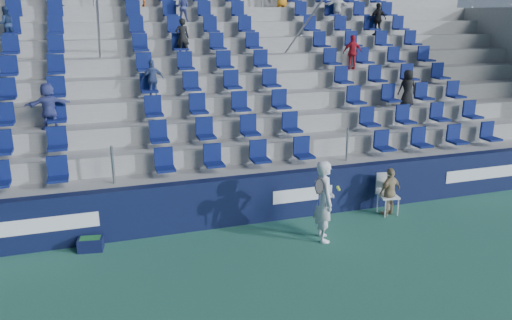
{
  "coord_description": "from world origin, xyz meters",
  "views": [
    {
      "loc": [
        -3.25,
        -7.81,
        5.0
      ],
      "look_at": [
        0.2,
        2.8,
        1.7
      ],
      "focal_mm": 35.0,
      "sensor_mm": 36.0,
      "label": 1
    }
  ],
  "objects": [
    {
      "name": "ground",
      "position": [
        0.0,
        0.0,
        0.0
      ],
      "size": [
        70.0,
        70.0,
        0.0
      ],
      "primitive_type": "plane",
      "color": "#2D6A53",
      "rests_on": "ground"
    },
    {
      "name": "line_judge_chair",
      "position": [
        3.69,
        2.66,
        0.6
      ],
      "size": [
        0.53,
        0.55,
        1.05
      ],
      "color": "white",
      "rests_on": "ground"
    },
    {
      "name": "grandstand",
      "position": [
        -0.0,
        8.24,
        2.14
      ],
      "size": [
        24.0,
        8.17,
        6.63
      ],
      "color": "#9C9C97",
      "rests_on": "ground"
    },
    {
      "name": "tennis_player",
      "position": [
        1.45,
        1.68,
        0.94
      ],
      "size": [
        0.69,
        0.76,
        1.88
      ],
      "color": "silver",
      "rests_on": "ground"
    },
    {
      "name": "line_judge",
      "position": [
        3.69,
        2.5,
        0.63
      ],
      "size": [
        0.79,
        0.51,
        1.25
      ],
      "primitive_type": "imported",
      "rotation": [
        0.0,
        0.0,
        3.45
      ],
      "color": "tan",
      "rests_on": "ground"
    },
    {
      "name": "sponsor_wall",
      "position": [
        0.0,
        3.15,
        0.6
      ],
      "size": [
        24.0,
        0.32,
        1.2
      ],
      "color": "#0F1537",
      "rests_on": "ground"
    },
    {
      "name": "ball_bin",
      "position": [
        -3.62,
        2.75,
        0.16
      ],
      "size": [
        0.57,
        0.42,
        0.3
      ],
      "color": "#0F1437",
      "rests_on": "ground"
    }
  ]
}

